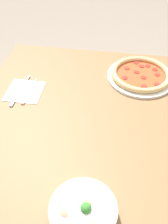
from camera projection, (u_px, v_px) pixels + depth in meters
ground_plane at (112, 207)px, 1.53m from camera, size 8.00×8.00×0.00m
dining_table at (125, 138)px, 1.06m from camera, size 1.31×1.07×0.76m
pizza at (141, 75)px, 1.20m from camera, size 0.32×0.32×0.04m
bowl at (83, 211)px, 0.71m from camera, size 0.20×0.20×0.07m
napkin at (25, 91)px, 1.14m from camera, size 0.16×0.16×0.00m
fork at (30, 91)px, 1.14m from camera, size 0.02×0.18×0.00m
knife at (21, 89)px, 1.15m from camera, size 0.03×0.22×0.01m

